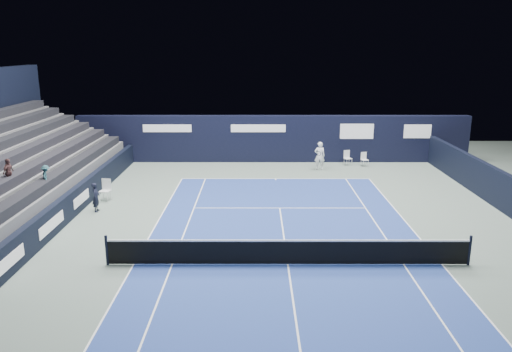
{
  "coord_description": "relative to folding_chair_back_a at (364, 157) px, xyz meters",
  "views": [
    {
      "loc": [
        -1.11,
        -16.34,
        7.5
      ],
      "look_at": [
        -1.14,
        7.54,
        1.3
      ],
      "focal_mm": 35.0,
      "sensor_mm": 36.0,
      "label": 1
    }
  ],
  "objects": [
    {
      "name": "folding_chair_back_b",
      "position": [
        -1.02,
        0.25,
        -0.05
      ],
      "size": [
        0.54,
        0.53,
        0.97
      ],
      "rotation": [
        0.0,
        0.0,
        0.35
      ],
      "color": "silver",
      "rests_on": "ground"
    },
    {
      "name": "tennis_player",
      "position": [
        -3.01,
        -1.04,
        0.29
      ],
      "size": [
        0.67,
        0.85,
        1.78
      ],
      "color": "white",
      "rests_on": "ground"
    },
    {
      "name": "enclosure_wall_right",
      "position": [
        4.65,
        -9.19,
        0.3
      ],
      "size": [
        0.3,
        22.0,
        1.8
      ],
      "primitive_type": "cube",
      "color": "black",
      "rests_on": "ground"
    },
    {
      "name": "line_judge",
      "position": [
        -14.46,
        -9.27,
        0.09
      ],
      "size": [
        0.36,
        0.52,
        1.38
      ],
      "primitive_type": "imported",
      "rotation": [
        0.0,
        0.0,
        1.62
      ],
      "color": "black",
      "rests_on": "ground"
    },
    {
      "name": "back_sponsor_wall",
      "position": [
        -5.84,
        1.31,
        0.95
      ],
      "size": [
        26.0,
        0.63,
        3.1
      ],
      "color": "black",
      "rests_on": "ground"
    },
    {
      "name": "line_judge_chair",
      "position": [
        -14.53,
        -7.5,
        0.02
      ],
      "size": [
        0.55,
        0.53,
        1.09
      ],
      "rotation": [
        0.0,
        0.0,
        -0.15
      ],
      "color": "silver",
      "rests_on": "ground"
    },
    {
      "name": "spectator_stand",
      "position": [
        -19.12,
        -8.2,
        1.35
      ],
      "size": [
        6.0,
        18.0,
        6.4
      ],
      "color": "#4C4C4F",
      "rests_on": "ground"
    },
    {
      "name": "ground",
      "position": [
        -5.85,
        -13.19,
        -0.6
      ],
      "size": [
        48.0,
        48.0,
        0.0
      ],
      "primitive_type": "plane",
      "color": "#58695F",
      "rests_on": "ground"
    },
    {
      "name": "side_barrier_left",
      "position": [
        -15.34,
        -9.22,
        -0.0
      ],
      "size": [
        0.33,
        22.0,
        1.2
      ],
      "color": "black",
      "rests_on": "ground"
    },
    {
      "name": "court_markings",
      "position": [
        -5.85,
        -15.19,
        -0.59
      ],
      "size": [
        11.03,
        23.83,
        0.0
      ],
      "color": "white",
      "rests_on": "court_surface"
    },
    {
      "name": "court_surface",
      "position": [
        -5.85,
        -15.19,
        -0.6
      ],
      "size": [
        10.97,
        23.77,
        0.01
      ],
      "primitive_type": "cube",
      "color": "navy",
      "rests_on": "ground"
    },
    {
      "name": "tennis_net",
      "position": [
        -5.85,
        -15.19,
        -0.09
      ],
      "size": [
        12.9,
        0.1,
        1.1
      ],
      "color": "black",
      "rests_on": "ground"
    },
    {
      "name": "folding_chair_back_a",
      "position": [
        0.0,
        0.0,
        0.0
      ],
      "size": [
        0.49,
        0.51,
        0.91
      ],
      "rotation": [
        0.0,
        0.0,
        0.28
      ],
      "color": "silver",
      "rests_on": "ground"
    }
  ]
}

